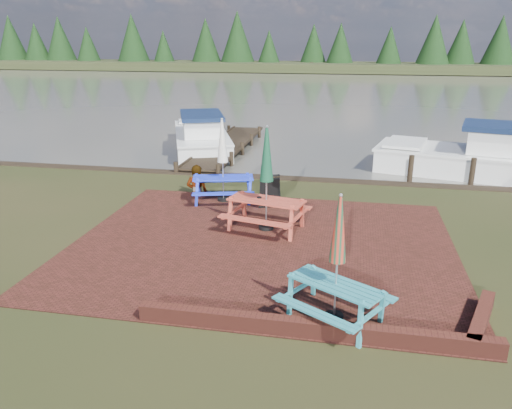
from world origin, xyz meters
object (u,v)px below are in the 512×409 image
Objects in this scene: boat_jetty at (201,137)px; person at (196,165)px; picnic_table_teal at (336,278)px; jetty at (226,146)px; picnic_table_blue at (223,173)px; picnic_table_red at (266,195)px; chalkboard at (270,192)px; boat_near at (491,160)px.

person is at bearing -94.65° from boat_jetty.
jetty is (-5.34, 13.25, -0.69)m from picnic_table_teal.
picnic_table_blue is at bearing 151.85° from picnic_table_teal.
picnic_table_red is 1.81m from chalkboard.
boat_near reaches higher than boat_jetty.
boat_jetty is (-4.50, 7.99, -0.10)m from chalkboard.
boat_jetty is at bearing 158.59° from jetty.
boat_near is (7.32, 5.62, -0.04)m from chalkboard.
boat_near is (8.80, 5.31, -0.43)m from picnic_table_blue.
boat_near is (7.12, 7.37, -0.50)m from picnic_table_red.
boat_near is 4.36× the size of person.
person reaches higher than chalkboard.
chalkboard is 0.10× the size of jetty.
person is (-0.98, 0.47, 0.08)m from picnic_table_blue.
picnic_table_red is at bearing -84.78° from boat_jetty.
picnic_table_teal reaches higher than chalkboard.
picnic_table_red is 9.87m from jetty.
picnic_table_teal is at bearing -94.84° from chalkboard.
picnic_table_teal is 15.27m from boat_jetty.
picnic_table_red reaches higher than chalkboard.
picnic_table_blue reaches higher than boat_jetty.
picnic_table_blue is 0.36× the size of boat_jetty.
jetty is (-3.42, 9.23, -0.82)m from picnic_table_red.
picnic_table_teal is at bearing 126.43° from person.
person is (0.77, -6.69, 0.84)m from jetty.
picnic_table_red is 0.32× the size of boat_near.
chalkboard is 0.48× the size of person.
boat_jetty is at bearing 92.38° from boat_near.
picnic_table_teal is 1.21× the size of person.
person reaches higher than jetty.
jetty is at bearing 88.35° from chalkboard.
person is at bearing 149.51° from picnic_table_red.
picnic_table_teal is 0.92× the size of picnic_table_blue.
boat_near is at bearing -10.00° from jetty.
person is at bearing 137.22° from chalkboard.
jetty is 4.78× the size of person.
picnic_table_blue reaches higher than boat_near.
picnic_table_blue is 7.42m from jetty.
person is (-9.77, -4.84, 0.51)m from boat_near.
picnic_table_blue is at bearing 155.76° from person.
picnic_table_red is (-1.92, 4.03, 0.13)m from picnic_table_teal.
picnic_table_blue is 0.27× the size of jetty.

